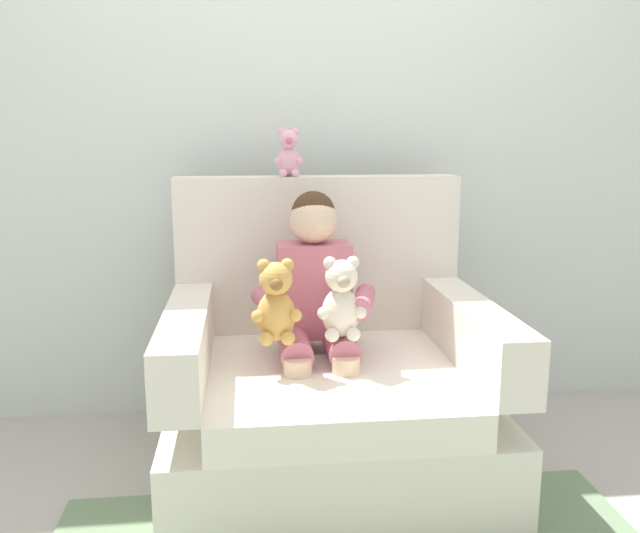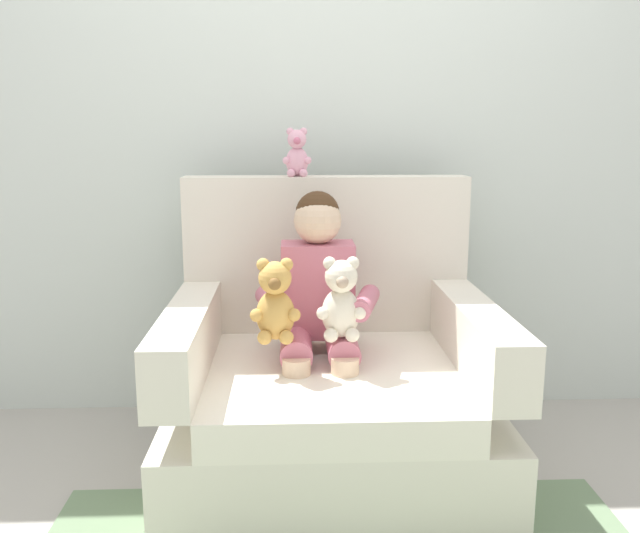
# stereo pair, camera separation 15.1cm
# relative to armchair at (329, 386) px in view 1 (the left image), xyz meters

# --- Properties ---
(ground_plane) EXTENTS (8.00, 8.00, 0.00)m
(ground_plane) POSITION_rel_armchair_xyz_m (0.00, -0.05, -0.32)
(ground_plane) COLOR #ADA89E
(back_wall) EXTENTS (6.00, 0.10, 2.60)m
(back_wall) POSITION_rel_armchair_xyz_m (0.00, 0.63, 0.98)
(back_wall) COLOR silver
(back_wall) RESTS_ON ground
(armchair) EXTENTS (1.11, 0.98, 1.04)m
(armchair) POSITION_rel_armchair_xyz_m (0.00, 0.00, 0.00)
(armchair) COLOR silver
(armchair) RESTS_ON ground
(seated_child) EXTENTS (0.45, 0.39, 0.82)m
(seated_child) POSITION_rel_armchair_xyz_m (-0.04, 0.03, 0.32)
(seated_child) COLOR #C66B7F
(seated_child) RESTS_ON armchair
(plush_cream) EXTENTS (0.16, 0.13, 0.28)m
(plush_cream) POSITION_rel_armchair_xyz_m (0.03, -0.12, 0.35)
(plush_cream) COLOR silver
(plush_cream) RESTS_ON armchair
(plush_honey) EXTENTS (0.16, 0.13, 0.28)m
(plush_honey) POSITION_rel_armchair_xyz_m (-0.19, -0.14, 0.35)
(plush_honey) COLOR gold
(plush_honey) RESTS_ON armchair
(plush_pink_on_backrest) EXTENTS (0.11, 0.09, 0.19)m
(plush_pink_on_backrest) POSITION_rel_armchair_xyz_m (-0.11, 0.36, 0.81)
(plush_pink_on_backrest) COLOR #EAA8BC
(plush_pink_on_backrest) RESTS_ON armchair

